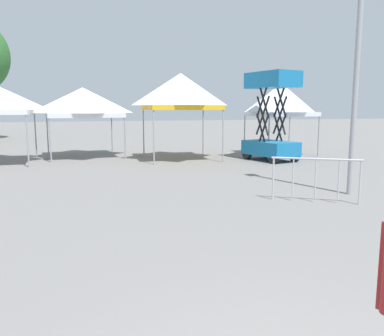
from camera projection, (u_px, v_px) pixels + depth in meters
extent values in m
cylinder|color=#9E9EA3|center=(27.00, 139.00, 14.98)|extent=(0.06, 0.06, 2.20)
cylinder|color=#9E9EA3|center=(35.00, 134.00, 17.95)|extent=(0.06, 0.06, 2.20)
cylinder|color=#9E9EA3|center=(50.00, 138.00, 16.34)|extent=(0.06, 0.06, 2.04)
cylinder|color=#9E9EA3|center=(125.00, 136.00, 17.49)|extent=(0.06, 0.06, 2.04)
cylinder|color=#9E9EA3|center=(48.00, 134.00, 19.22)|extent=(0.06, 0.06, 2.04)
cylinder|color=#9E9EA3|center=(112.00, 132.00, 20.37)|extent=(0.06, 0.06, 2.04)
pyramid|color=white|center=(83.00, 100.00, 18.11)|extent=(3.52, 3.52, 1.16)
cube|color=white|center=(84.00, 115.00, 18.21)|extent=(3.49, 3.49, 0.20)
cylinder|color=#9E9EA3|center=(154.00, 135.00, 15.73)|extent=(0.06, 0.06, 2.38)
cylinder|color=#9E9EA3|center=(223.00, 134.00, 16.47)|extent=(0.06, 0.06, 2.38)
cylinder|color=#9E9EA3|center=(144.00, 131.00, 18.53)|extent=(0.06, 0.06, 2.38)
cylinder|color=#9E9EA3|center=(203.00, 130.00, 19.28)|extent=(0.06, 0.06, 2.38)
pyramid|color=white|center=(181.00, 89.00, 17.22)|extent=(3.23, 3.23, 1.39)
cube|color=yellow|center=(181.00, 108.00, 17.34)|extent=(3.20, 3.20, 0.20)
cylinder|color=#9E9EA3|center=(269.00, 135.00, 17.68)|extent=(0.06, 0.06, 2.08)
cylinder|color=#9E9EA3|center=(319.00, 134.00, 18.44)|extent=(0.06, 0.06, 2.08)
cylinder|color=#9E9EA3|center=(245.00, 132.00, 20.14)|extent=(0.06, 0.06, 2.08)
cylinder|color=#9E9EA3|center=(289.00, 131.00, 20.90)|extent=(0.06, 0.06, 2.08)
pyramid|color=white|center=(281.00, 98.00, 19.03)|extent=(2.77, 2.77, 1.36)
cube|color=white|center=(281.00, 114.00, 19.15)|extent=(2.74, 2.74, 0.20)
cylinder|color=black|center=(274.00, 158.00, 16.08)|extent=(0.29, 0.51, 0.48)
cylinder|color=black|center=(295.00, 156.00, 16.69)|extent=(0.29, 0.51, 0.48)
cylinder|color=black|center=(247.00, 154.00, 17.54)|extent=(0.29, 0.51, 0.48)
cylinder|color=black|center=(267.00, 152.00, 18.15)|extent=(0.29, 0.51, 0.48)
cube|color=#1972AD|center=(270.00, 148.00, 17.07)|extent=(1.89, 2.56, 0.60)
cylinder|color=black|center=(262.00, 133.00, 16.72)|extent=(0.26, 0.80, 1.64)
cylinder|color=black|center=(262.00, 133.00, 16.72)|extent=(0.26, 0.80, 1.64)
cylinder|color=black|center=(279.00, 132.00, 17.22)|extent=(0.26, 0.80, 1.64)
cylinder|color=black|center=(279.00, 132.00, 17.22)|extent=(0.26, 0.80, 1.64)
cylinder|color=black|center=(263.00, 116.00, 16.61)|extent=(0.26, 0.80, 1.64)
cylinder|color=black|center=(263.00, 116.00, 16.61)|extent=(0.26, 0.80, 1.64)
cylinder|color=black|center=(280.00, 116.00, 17.11)|extent=(0.26, 0.80, 1.64)
cylinder|color=black|center=(280.00, 116.00, 17.11)|extent=(0.26, 0.80, 1.64)
cylinder|color=black|center=(263.00, 98.00, 16.50)|extent=(0.26, 0.80, 1.64)
cylinder|color=black|center=(263.00, 98.00, 16.50)|extent=(0.26, 0.80, 1.64)
cylinder|color=black|center=(280.00, 98.00, 17.00)|extent=(0.26, 0.80, 1.64)
cylinder|color=black|center=(280.00, 98.00, 17.00)|extent=(0.26, 0.80, 1.64)
cube|color=#1972AD|center=(272.00, 87.00, 16.68)|extent=(1.80, 2.43, 0.12)
cube|color=#1972AD|center=(291.00, 77.00, 15.73)|extent=(1.31, 0.37, 0.55)
cube|color=#1972AD|center=(256.00, 80.00, 17.52)|extent=(1.31, 0.37, 0.55)
cube|color=#1972AD|center=(261.00, 78.00, 16.30)|extent=(0.56, 2.14, 0.55)
cube|color=#1972AD|center=(284.00, 79.00, 16.96)|extent=(0.56, 2.14, 0.55)
cylinder|color=#9E9EA3|center=(358.00, 49.00, 9.85)|extent=(0.14, 0.14, 7.42)
cylinder|color=#B7BABF|center=(316.00, 159.00, 9.36)|extent=(1.79, 1.19, 0.05)
cylinder|color=#B7BABF|center=(360.00, 183.00, 9.18)|extent=(0.04, 0.04, 1.05)
cylinder|color=#B7BABF|center=(273.00, 179.00, 9.70)|extent=(0.04, 0.04, 1.05)
cylinder|color=#B7BABF|center=(339.00, 180.00, 9.30)|extent=(0.04, 0.04, 0.92)
cylinder|color=#B7BABF|center=(316.00, 179.00, 9.43)|extent=(0.04, 0.04, 0.92)
cylinder|color=#B7BABF|center=(293.00, 178.00, 9.57)|extent=(0.04, 0.04, 0.92)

